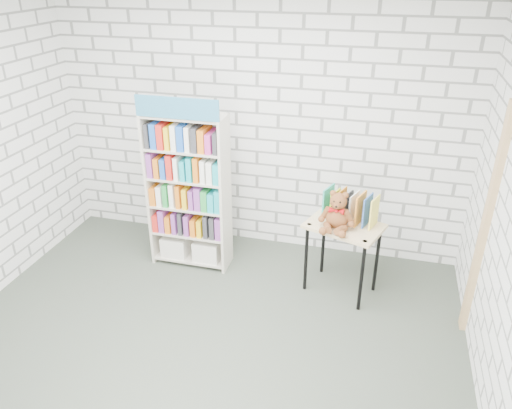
# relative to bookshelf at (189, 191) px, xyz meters

# --- Properties ---
(ground) EXTENTS (4.50, 4.50, 0.00)m
(ground) POSITION_rel_bookshelf_xyz_m (0.56, -1.36, -0.86)
(ground) COLOR #3E463B
(ground) RESTS_ON ground
(room_shell) EXTENTS (4.52, 4.02, 2.81)m
(room_shell) POSITION_rel_bookshelf_xyz_m (0.56, -1.36, 0.93)
(room_shell) COLOR silver
(room_shell) RESTS_ON ground
(bookshelf) EXTENTS (0.84, 0.33, 1.88)m
(bookshelf) POSITION_rel_bookshelf_xyz_m (0.00, 0.00, 0.00)
(bookshelf) COLOR beige
(bookshelf) RESTS_ON ground
(display_table) EXTENTS (0.81, 0.68, 0.75)m
(display_table) POSITION_rel_bookshelf_xyz_m (1.63, -0.13, -0.21)
(display_table) COLOR tan
(display_table) RESTS_ON ground
(table_books) EXTENTS (0.53, 0.36, 0.29)m
(table_books) POSITION_rel_bookshelf_xyz_m (1.67, -0.02, 0.04)
(table_books) COLOR teal
(table_books) RESTS_ON display_table
(teddy_bear) EXTENTS (0.34, 0.32, 0.37)m
(teddy_bear) POSITION_rel_bookshelf_xyz_m (1.56, -0.22, 0.04)
(teddy_bear) COLOR maroon
(teddy_bear) RESTS_ON display_table
(door_trim) EXTENTS (0.05, 0.12, 2.10)m
(door_trim) POSITION_rel_bookshelf_xyz_m (2.79, -0.41, 0.19)
(door_trim) COLOR tan
(door_trim) RESTS_ON ground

